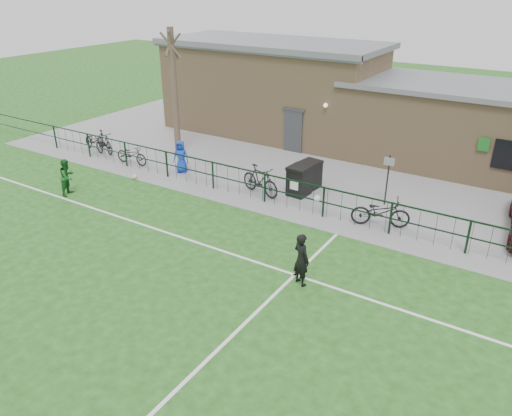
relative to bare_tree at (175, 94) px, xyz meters
The scene contains 20 objects.
ground 13.54m from the bare_tree, 52.70° to the right, with size 90.00×90.00×0.00m, color #1B4E17.
paving_strip 9.05m from the bare_tree, 20.56° to the left, with size 34.00×13.00×0.02m, color gray.
pitch_line_touch 8.96m from the bare_tree, 18.65° to the right, with size 28.00×0.10×0.01m, color white.
pitch_line_mid 10.73m from the bare_tree, 39.09° to the right, with size 28.00×0.10×0.01m, color white.
pitch_line_perp 14.81m from the bare_tree, 46.40° to the right, with size 0.10×16.00×0.01m, color white.
perimeter_fence 8.72m from the bare_tree, 17.35° to the right, with size 28.00×0.10×1.20m, color black.
bare_tree is the anchor object (origin of this frame).
wheelie_bin_left 7.74m from the bare_tree, ahead, with size 0.71×0.81×1.08m, color black.
wheelie_bin_right 7.79m from the bare_tree, ahead, with size 0.74×0.85×1.13m, color black.
sign_post 10.75m from the bare_tree, ahead, with size 0.06×0.06×2.00m, color black.
bicycle_a 5.06m from the bare_tree, 157.27° to the right, with size 0.63×1.81×0.95m, color black.
bicycle_b 4.46m from the bare_tree, 153.94° to the right, with size 0.51×1.81×1.09m, color black.
bicycle_c 3.46m from the bare_tree, 115.06° to the right, with size 0.61×1.74×0.92m, color black.
bicycle_d 6.71m from the bare_tree, 18.19° to the right, with size 0.56×1.99×1.20m, color black.
bicycle_e 11.48m from the bare_tree, 10.82° to the right, with size 0.71×2.03×1.07m, color black.
spectator_child 3.28m from the bare_tree, 46.11° to the right, with size 0.71×0.46×1.45m, color #143DBF.
goalkeeper_kick 12.51m from the bare_tree, 33.12° to the right, with size 1.23×2.92×1.66m.
outfield_player 6.48m from the bare_tree, 95.67° to the right, with size 0.72×0.56×1.49m, color #195A21.
ball_ground 4.54m from the bare_tree, 82.63° to the right, with size 0.22×0.22×0.22m, color white.
clubhouse 9.34m from the bare_tree, 40.12° to the left, with size 24.25×5.40×4.96m.
Camera 1 is at (7.74, -7.23, 8.08)m, focal length 35.00 mm.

